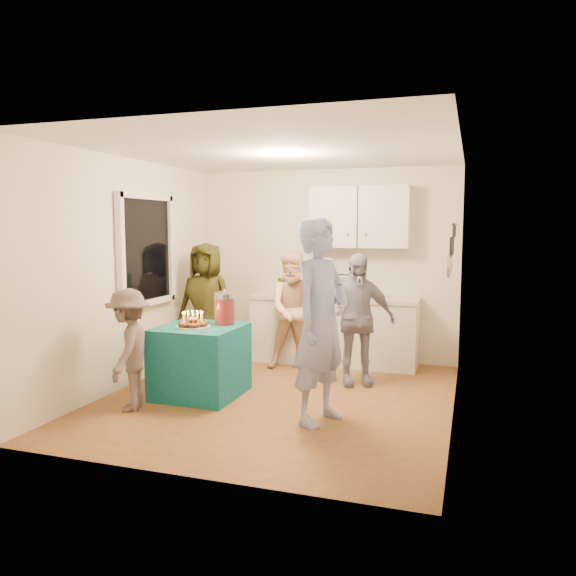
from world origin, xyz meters
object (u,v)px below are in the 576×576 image
(woman_back_right, at_px, (356,319))
(woman_back_left, at_px, (206,304))
(party_table, at_px, (200,361))
(punch_jar, at_px, (225,309))
(counter, at_px, (334,331))
(microwave, at_px, (339,286))
(woman_back_center, at_px, (295,310))
(child_near_left, at_px, (129,350))
(man_birthday, at_px, (321,321))

(woman_back_right, bearing_deg, woman_back_left, 148.47)
(party_table, relative_size, punch_jar, 2.50)
(counter, relative_size, woman_back_left, 1.36)
(microwave, height_order, woman_back_center, woman_back_center)
(microwave, relative_size, child_near_left, 0.41)
(party_table, height_order, woman_back_left, woman_back_left)
(woman_back_right, xyz_separation_m, child_near_left, (-1.97, -1.60, -0.15))
(woman_back_right, bearing_deg, microwave, 91.70)
(party_table, height_order, woman_back_right, woman_back_right)
(party_table, relative_size, woman_back_center, 0.56)
(party_table, distance_m, child_near_left, 0.82)
(man_birthday, distance_m, woman_back_center, 2.01)
(woman_back_right, distance_m, child_near_left, 2.54)
(child_near_left, bearing_deg, woman_back_left, 165.36)
(microwave, bearing_deg, woman_back_left, -172.63)
(man_birthday, bearing_deg, party_table, 95.07)
(woman_back_left, distance_m, woman_back_right, 2.10)
(woman_back_left, relative_size, child_near_left, 1.32)
(woman_back_right, height_order, child_near_left, woman_back_right)
(counter, relative_size, party_table, 2.59)
(punch_jar, bearing_deg, counter, 63.72)
(man_birthday, height_order, woman_back_right, man_birthday)
(party_table, xyz_separation_m, punch_jar, (0.21, 0.19, 0.55))
(counter, relative_size, punch_jar, 6.47)
(counter, height_order, party_table, counter)
(man_birthday, bearing_deg, woman_back_left, 70.26)
(woman_back_right, bearing_deg, child_near_left, -163.36)
(punch_jar, xyz_separation_m, man_birthday, (1.24, -0.58, 0.03))
(counter, bearing_deg, man_birthday, -79.50)
(woman_back_left, height_order, woman_back_center, woman_back_left)
(counter, bearing_deg, microwave, 0.00)
(woman_back_left, bearing_deg, microwave, 19.16)
(woman_back_right, relative_size, child_near_left, 1.25)
(man_birthday, height_order, woman_back_left, man_birthday)
(microwave, bearing_deg, woman_back_right, -77.66)
(man_birthday, xyz_separation_m, child_near_left, (-1.90, -0.26, -0.35))
(party_table, bearing_deg, counter, 61.04)
(punch_jar, bearing_deg, party_table, -136.95)
(counter, bearing_deg, woman_back_center, -133.76)
(microwave, bearing_deg, woman_back_center, -150.21)
(punch_jar, relative_size, woman_back_right, 0.22)
(party_table, relative_size, woman_back_left, 0.53)
(counter, height_order, microwave, microwave)
(counter, distance_m, man_birthday, 2.35)
(counter, xyz_separation_m, woman_back_left, (-1.59, -0.58, 0.38))
(microwave, height_order, punch_jar, microwave)
(counter, distance_m, woman_back_right, 1.08)
(punch_jar, xyz_separation_m, child_near_left, (-0.66, -0.84, -0.32))
(party_table, bearing_deg, woman_back_center, 66.55)
(counter, distance_m, woman_back_center, 0.67)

